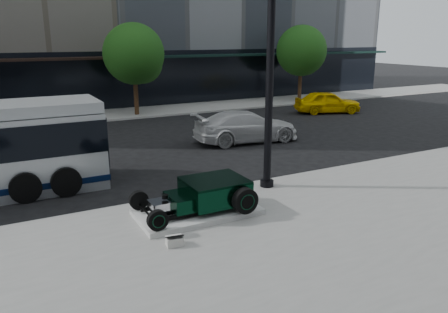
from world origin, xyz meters
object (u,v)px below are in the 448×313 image
hot_rod (208,193)px  yellow_taxi (327,102)px  lamppost (270,71)px  white_sedan (246,126)px

hot_rod → yellow_taxi: size_ratio=0.75×
lamppost → white_sedan: bearing=64.9°
hot_rod → white_sedan: 9.32m
lamppost → hot_rod: bearing=-158.0°
lamppost → yellow_taxi: bearing=42.1°
yellow_taxi → lamppost: bearing=152.0°
lamppost → white_sedan: 7.63m
hot_rod → yellow_taxi: 18.95m
lamppost → yellow_taxi: 16.47m
yellow_taxi → white_sedan: bearing=136.6°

